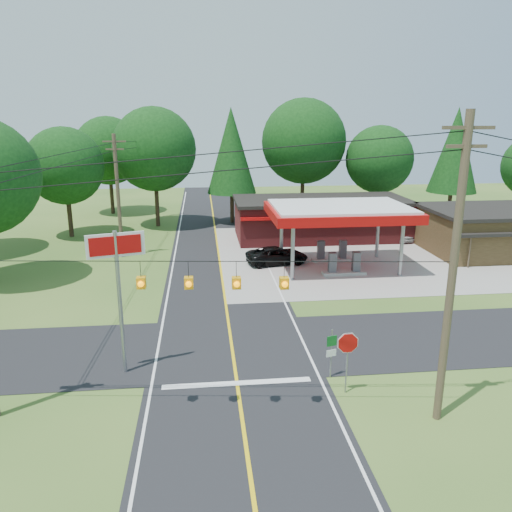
{
  "coord_description": "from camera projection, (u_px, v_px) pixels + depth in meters",
  "views": [
    {
      "loc": [
        -1.31,
        -23.04,
        11.23
      ],
      "look_at": [
        2.0,
        7.0,
        2.8
      ],
      "focal_mm": 35.0,
      "sensor_mm": 36.0,
      "label": 1
    }
  ],
  "objects": [
    {
      "name": "gas_canopy",
      "position": [
        340.0,
        213.0,
        37.47
      ],
      "size": [
        10.6,
        7.4,
        4.88
      ],
      "color": "gray",
      "rests_on": "ground"
    },
    {
      "name": "overhead_beacons",
      "position": [
        212.0,
        264.0,
        17.7
      ],
      "size": [
        17.04,
        2.04,
        1.03
      ],
      "color": "black",
      "rests_on": "ground"
    },
    {
      "name": "sedan_car",
      "position": [
        398.0,
        234.0,
        46.95
      ],
      "size": [
        4.35,
        4.35,
        1.24
      ],
      "primitive_type": "imported",
      "rotation": [
        0.0,
        0.0,
        0.22
      ],
      "color": "silver",
      "rests_on": "ground"
    },
    {
      "name": "lane_center_yellow",
      "position": [
        232.0,
        347.0,
        25.21
      ],
      "size": [
        0.15,
        110.0,
        0.0
      ],
      "primitive_type": "cube",
      "color": "yellow",
      "rests_on": "main_highway"
    },
    {
      "name": "utility_pole_near_right",
      "position": [
        453.0,
        271.0,
        17.71
      ],
      "size": [
        1.8,
        0.3,
        11.5
      ],
      "color": "#473828",
      "rests_on": "ground"
    },
    {
      "name": "octagonal_stop_sign",
      "position": [
        348.0,
        348.0,
        20.52
      ],
      "size": [
        0.95,
        0.09,
        2.76
      ],
      "color": "gray",
      "rests_on": "ground"
    },
    {
      "name": "route_sign_post",
      "position": [
        331.0,
        349.0,
        21.91
      ],
      "size": [
        0.47,
        0.15,
        2.33
      ],
      "color": "gray",
      "rests_on": "ground"
    },
    {
      "name": "utility_pole_far_left",
      "position": [
        118.0,
        195.0,
        40.21
      ],
      "size": [
        1.8,
        0.3,
        10.0
      ],
      "color": "#473828",
      "rests_on": "ground"
    },
    {
      "name": "big_stop_sign",
      "position": [
        117.0,
        270.0,
        21.45
      ],
      "size": [
        2.38,
        0.76,
        6.61
      ],
      "color": "gray",
      "rests_on": "ground"
    },
    {
      "name": "cross_road",
      "position": [
        232.0,
        347.0,
        25.22
      ],
      "size": [
        70.0,
        7.0,
        0.02
      ],
      "primitive_type": "cube",
      "color": "black",
      "rests_on": "ground"
    },
    {
      "name": "suv_car",
      "position": [
        277.0,
        256.0,
        39.39
      ],
      "size": [
        5.6,
        5.6,
        1.36
      ],
      "primitive_type": "imported",
      "rotation": [
        0.0,
        0.0,
        1.73
      ],
      "color": "black",
      "rests_on": "ground"
    },
    {
      "name": "utility_pole_north",
      "position": [
        155.0,
        176.0,
        56.77
      ],
      "size": [
        0.3,
        0.3,
        9.5
      ],
      "color": "#473828",
      "rests_on": "ground"
    },
    {
      "name": "main_highway",
      "position": [
        232.0,
        347.0,
        25.22
      ],
      "size": [
        8.0,
        120.0,
        0.02
      ],
      "primitive_type": "cube",
      "color": "black",
      "rests_on": "ground"
    },
    {
      "name": "convenience_store",
      "position": [
        321.0,
        218.0,
        47.76
      ],
      "size": [
        16.4,
        7.55,
        3.8
      ],
      "color": "maroon",
      "rests_on": "ground"
    },
    {
      "name": "ground",
      "position": [
        232.0,
        347.0,
        25.22
      ],
      "size": [
        120.0,
        120.0,
        0.0
      ],
      "primitive_type": "plane",
      "color": "#375C20",
      "rests_on": "ground"
    },
    {
      "name": "treeline_backdrop",
      "position": [
        223.0,
        159.0,
        46.28
      ],
      "size": [
        70.27,
        51.59,
        13.3
      ],
      "color": "#332316",
      "rests_on": "ground"
    }
  ]
}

